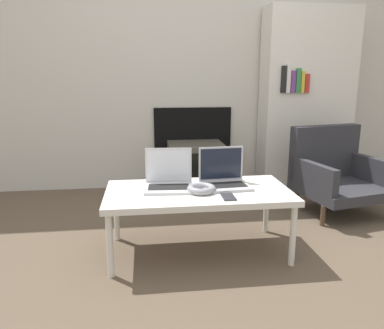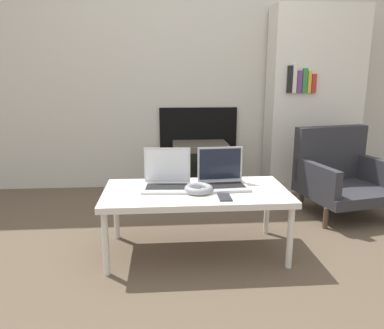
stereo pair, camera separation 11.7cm
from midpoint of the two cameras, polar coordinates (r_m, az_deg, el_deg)
ground_plane at (r=2.10m, az=0.73°, el=-17.57°), size 14.00×14.00×0.00m
wall_back at (r=3.66m, az=-3.35°, el=16.64°), size 7.00×0.08×2.60m
table at (r=2.28m, az=-0.53°, el=-4.73°), size 1.11×0.56×0.40m
laptop_left at (r=2.31m, az=-5.03°, el=-2.29°), size 0.31×0.25×0.24m
laptop_right at (r=2.35m, az=3.46°, el=-2.00°), size 0.31×0.26×0.24m
headphones at (r=2.22m, az=-0.07°, el=-3.74°), size 0.17×0.17×0.04m
phone at (r=2.14m, az=3.97°, el=-4.94°), size 0.07×0.13×0.01m
tv at (r=3.51m, az=-0.39°, el=-0.53°), size 0.51×0.43×0.47m
armchair at (r=3.23m, az=19.96°, el=-0.97°), size 0.73×0.70×0.68m
bookshelf at (r=3.75m, az=16.13°, el=9.32°), size 0.85×0.32×1.69m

